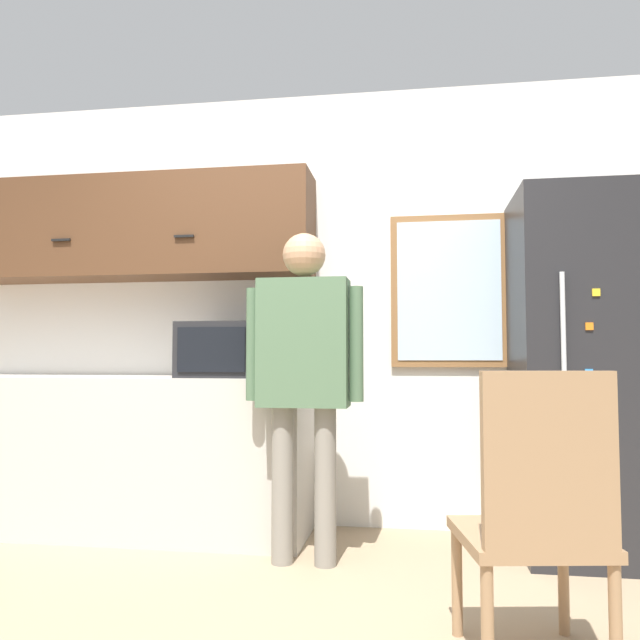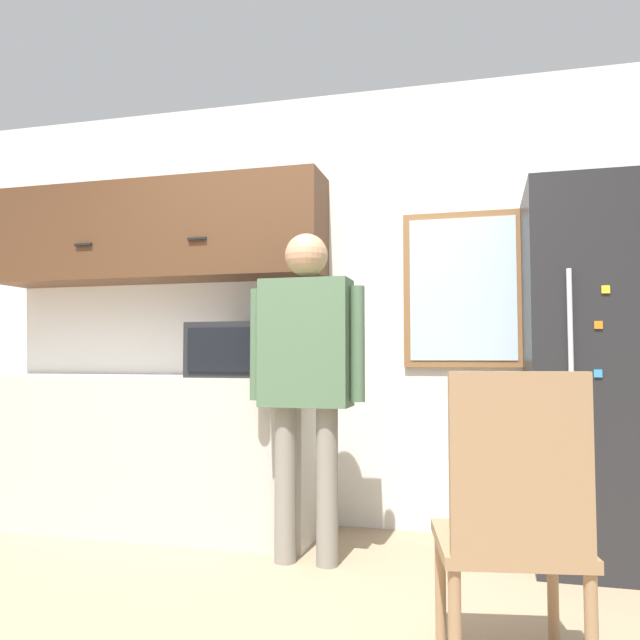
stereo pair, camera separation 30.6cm
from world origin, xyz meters
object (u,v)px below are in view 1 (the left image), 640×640
chair (537,512)px  microwave (231,350)px  person (304,360)px  refrigerator (589,371)px

chair → microwave: bearing=-51.8°
microwave → chair: bearing=-42.2°
microwave → person: size_ratio=0.33×
microwave → person: bearing=-36.2°
refrigerator → chair: refrigerator is taller
refrigerator → chair: (-0.51, -1.32, -0.43)m
refrigerator → chair: bearing=-111.3°
microwave → refrigerator: size_ratio=0.29×
microwave → chair: 2.03m
microwave → chair: (1.45, -1.31, -0.55)m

